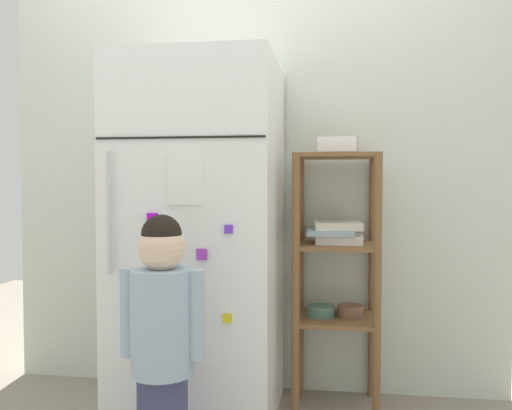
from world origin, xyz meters
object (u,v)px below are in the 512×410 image
fruit_bin (338,146)px  refrigerator (201,240)px  child_standing (162,321)px  pantry_shelf_unit (336,258)px

fruit_bin → refrigerator: bearing=-167.4°
refrigerator → child_standing: size_ratio=1.69×
pantry_shelf_unit → fruit_bin: size_ratio=6.33×
refrigerator → child_standing: bearing=-89.7°
child_standing → pantry_shelf_unit: pantry_shelf_unit is taller
child_standing → pantry_shelf_unit: (0.60, 0.72, 0.13)m
child_standing → fruit_bin: 1.12m
fruit_bin → pantry_shelf_unit: bearing=102.5°
child_standing → pantry_shelf_unit: size_ratio=0.80×
refrigerator → pantry_shelf_unit: size_ratio=1.34×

